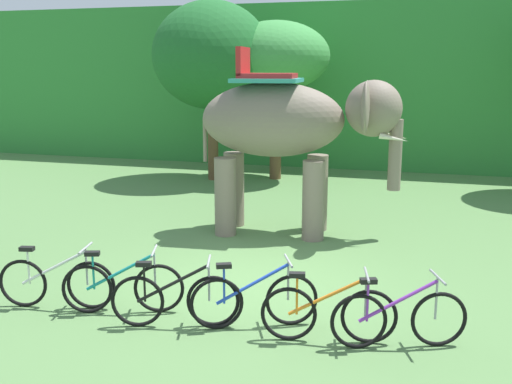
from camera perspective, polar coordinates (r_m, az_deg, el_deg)
The scene contains 11 objects.
ground_plane at distance 9.53m, azimuth -0.22°, elevation -8.96°, with size 80.00×80.00×0.00m, color #567F47.
foliage_hedge at distance 22.98m, azimuth 10.22°, elevation 10.10°, with size 36.00×6.00×5.47m, color #338438.
tree_center at distance 18.00m, azimuth -4.27°, elevation 12.89°, with size 3.49×3.49×5.30m.
tree_left at distance 18.09m, azimuth 1.93°, elevation 12.76°, with size 3.20×3.20×4.73m.
elephant at distance 12.05m, azimuth 3.16°, elevation 6.22°, with size 4.20×2.09×3.78m.
bike_white at distance 9.04m, azimuth -18.58°, elevation -8.19°, with size 1.68×0.56×0.92m.
bike_teal at distance 8.62m, azimuth -12.65°, elevation -8.84°, with size 1.64×0.68×0.92m.
bike_black at distance 8.07m, azimuth -7.77°, elevation -10.13°, with size 1.65×0.66×0.92m.
bike_blue at distance 7.98m, azimuth -0.18°, elevation -10.27°, with size 1.58×0.80×0.92m.
bike_orange at distance 7.63m, azimuth 6.95°, elevation -11.43°, with size 1.69×0.54×0.92m.
bike_purple at distance 7.64m, azimuth 13.52°, elevation -11.66°, with size 1.62×0.72×0.92m.
Camera 1 is at (2.56, -8.53, 3.41)m, focal length 41.75 mm.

